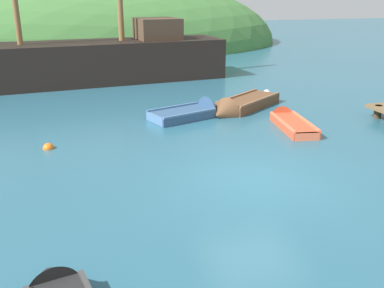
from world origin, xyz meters
The scene contains 8 objects.
ground_plane centered at (0.00, 0.00, 0.00)m, with size 120.00×120.00×0.00m, color #285B70.
shore_hill centered at (-5.47, 31.82, 0.00)m, with size 41.90×25.00×13.25m, color #477F3D.
sailing_ship centered at (-3.49, 14.03, 0.81)m, with size 18.02×4.66×11.62m.
rowboat_outer_left centered at (3.13, 4.05, 0.08)m, with size 1.35×3.26×0.87m.
rowboat_far centered at (0.19, 6.10, 0.10)m, with size 3.19×2.10×1.22m.
rowboat_outer_right centered at (2.27, 6.48, 0.13)m, with size 3.88×3.23×1.14m.
buoy_white centered at (4.66, 8.99, 0.00)m, with size 0.36×0.36×0.36m, color white.
buoy_orange centered at (-5.12, 3.90, 0.00)m, with size 0.35×0.35×0.35m, color orange.
Camera 1 is at (-4.43, -9.29, 4.53)m, focal length 40.51 mm.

